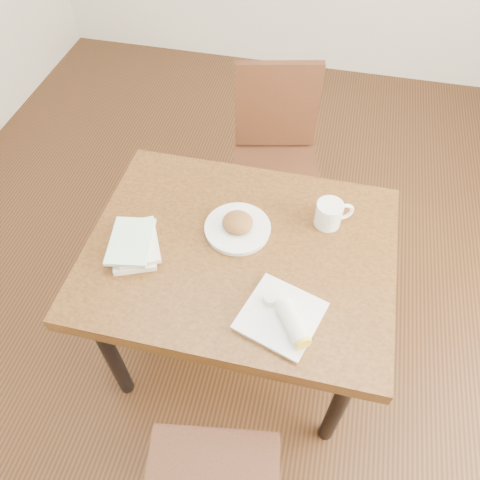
% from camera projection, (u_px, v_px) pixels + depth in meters
% --- Properties ---
extents(ground, '(4.00, 5.00, 0.01)m').
position_uv_depth(ground, '(240.00, 343.00, 2.27)').
color(ground, '#472814').
rests_on(ground, ground).
extents(table, '(1.10, 0.85, 0.75)m').
position_uv_depth(table, '(240.00, 263.00, 1.74)').
color(table, brown).
rests_on(table, ground).
extents(chair_far, '(0.51, 0.51, 0.95)m').
position_uv_depth(chair_far, '(276.00, 150.00, 2.31)').
color(chair_far, '#4A2415').
rests_on(chair_far, ground).
extents(plate_scone, '(0.24, 0.24, 0.08)m').
position_uv_depth(plate_scone, '(238.00, 226.00, 1.71)').
color(plate_scone, white).
rests_on(plate_scone, table).
extents(coffee_mug, '(0.14, 0.10, 0.10)m').
position_uv_depth(coffee_mug, '(330.00, 213.00, 1.71)').
color(coffee_mug, white).
rests_on(coffee_mug, table).
extents(plate_burrito, '(0.30, 0.30, 0.08)m').
position_uv_depth(plate_burrito, '(284.00, 318.00, 1.47)').
color(plate_burrito, white).
rests_on(plate_burrito, table).
extents(book_stack, '(0.23, 0.26, 0.06)m').
position_uv_depth(book_stack, '(135.00, 244.00, 1.65)').
color(book_stack, white).
rests_on(book_stack, table).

